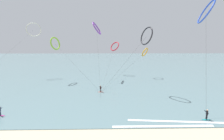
% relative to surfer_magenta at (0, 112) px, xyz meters
% --- Properties ---
extents(sea_water, '(400.00, 200.00, 0.08)m').
position_rel_surfer_magenta_xyz_m(sea_water, '(18.49, 95.84, -0.78)').
color(sea_water, slate).
rests_on(sea_water, ground).
extents(surfer_magenta, '(1.40, 0.72, 1.70)m').
position_rel_surfer_magenta_xyz_m(surfer_magenta, '(0.00, 0.00, 0.00)').
color(surfer_magenta, '#CC288E').
rests_on(surfer_magenta, ground).
extents(surfer_teal, '(1.40, 0.63, 1.70)m').
position_rel_surfer_magenta_xyz_m(surfer_teal, '(32.83, -2.00, 0.00)').
color(surfer_teal, teal).
rests_on(surfer_teal, ground).
extents(surfer_coral, '(1.40, 0.73, 1.70)m').
position_rel_surfer_magenta_xyz_m(surfer_coral, '(15.69, 12.26, 0.00)').
color(surfer_coral, '#EA7260').
rests_on(surfer_coral, ground).
extents(kite_violet, '(3.75, 17.79, 19.20)m').
position_rel_surfer_magenta_xyz_m(kite_violet, '(13.79, 27.43, 16.24)').
color(kite_violet, purple).
rests_on(kite_violet, ground).
extents(kite_lime, '(15.77, 13.63, 14.13)m').
position_rel_surfer_magenta_xyz_m(kite_lime, '(1.23, 23.76, 11.25)').
color(kite_lime, '#8CC62D').
rests_on(kite_lime, ground).
extents(kite_cobalt, '(4.74, 10.00, 19.81)m').
position_rel_surfer_magenta_xyz_m(kite_cobalt, '(35.83, 5.41, 16.82)').
color(kite_cobalt, '#2647B7').
rests_on(kite_cobalt, ground).
extents(kite_charcoal, '(11.99, 4.45, 15.68)m').
position_rel_surfer_magenta_xyz_m(kite_charcoal, '(26.28, 11.07, 12.76)').
color(kite_charcoal, black).
rests_on(kite_charcoal, ground).
extents(kite_ivory, '(4.80, 36.07, 19.54)m').
position_rel_surfer_magenta_xyz_m(kite_ivory, '(-8.92, 31.75, 16.22)').
color(kite_ivory, silver).
rests_on(kite_ivory, ground).
extents(kite_crimson, '(6.71, 25.89, 13.00)m').
position_rel_surfer_magenta_xyz_m(kite_crimson, '(20.08, 35.75, 10.31)').
color(kite_crimson, red).
rests_on(kite_crimson, ground).
extents(kite_amber, '(16.66, 19.40, 10.73)m').
position_rel_surfer_magenta_xyz_m(kite_amber, '(30.55, 29.67, 8.30)').
color(kite_amber, orange).
rests_on(kite_amber, ground).
extents(wave_crest_near, '(14.50, 0.52, 0.12)m').
position_rel_surfer_magenta_xyz_m(wave_crest_near, '(25.47, -3.74, -0.76)').
color(wave_crest_near, white).
rests_on(wave_crest_near, ground).
extents(wave_crest_mid, '(17.00, 1.90, 0.12)m').
position_rel_surfer_magenta_xyz_m(wave_crest_mid, '(29.14, -2.56, -0.76)').
color(wave_crest_mid, white).
rests_on(wave_crest_mid, ground).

